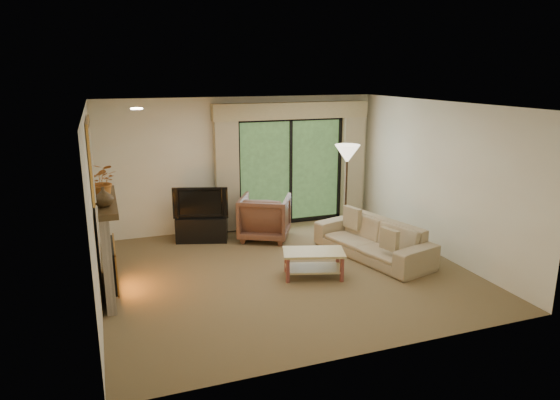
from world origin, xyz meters
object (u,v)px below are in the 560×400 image
object	(u,v)px
media_console	(202,229)
sofa	(373,239)
coffee_table	(313,264)
armchair	(265,217)

from	to	relation	value
media_console	sofa	bearing A→B (deg)	-18.36
sofa	coffee_table	distance (m)	1.36
sofa	coffee_table	bearing A→B (deg)	-86.02
armchair	coffee_table	world-z (taller)	armchair
armchair	sofa	xyz separation A→B (m)	(1.42, -1.54, -0.10)
armchair	coffee_table	xyz separation A→B (m)	(0.13, -1.98, -0.21)
media_console	armchair	bearing A→B (deg)	3.27
armchair	sofa	world-z (taller)	armchair
media_console	armchair	distance (m)	1.19
media_console	sofa	distance (m)	3.14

